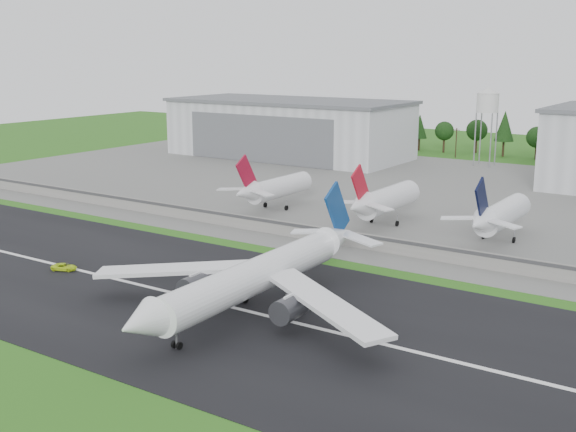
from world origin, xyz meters
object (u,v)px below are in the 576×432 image
Objects in this scene: parked_jet_red_a at (273,188)px; parked_jet_navy at (498,216)px; main_airliner at (252,285)px; ground_vehicle at (64,267)px; parked_jet_red_b at (382,201)px.

parked_jet_navy reaches higher than parked_jet_red_a.
main_airliner is 11.91× the size of ground_vehicle.
parked_jet_red_b is at bearing 0.07° from parked_jet_red_a.
ground_vehicle is at bearing 0.21° from main_airliner.
parked_jet_red_b is (34.76, 68.26, 5.59)m from ground_vehicle.
ground_vehicle is 0.16× the size of parked_jet_navy.
parked_jet_red_b is at bearing -50.31° from ground_vehicle.
parked_jet_red_a is (-42.69, 66.98, 1.19)m from main_airliner.
ground_vehicle is at bearing -116.99° from parked_jet_red_b.
main_airliner reaches higher than ground_vehicle.
main_airliner is 1.89× the size of parked_jet_red_b.
parked_jet_red_a is (2.05, 68.22, 5.30)m from ground_vehicle.
parked_jet_red_b reaches higher than parked_jet_navy.
parked_jet_red_a is 1.00× the size of parked_jet_red_b.
parked_jet_red_a is at bearing -58.86° from main_airliner.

